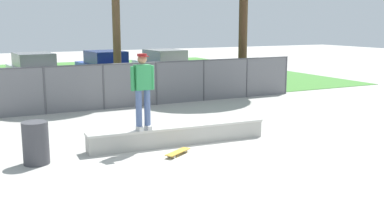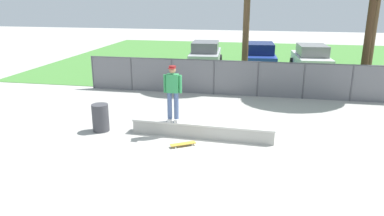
{
  "view_description": "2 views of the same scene",
  "coord_description": "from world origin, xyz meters",
  "px_view_note": "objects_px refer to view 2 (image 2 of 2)",
  "views": [
    {
      "loc": [
        -5.36,
        -9.53,
        3.05
      ],
      "look_at": [
        -0.08,
        1.0,
        0.83
      ],
      "focal_mm": 42.6,
      "sensor_mm": 36.0,
      "label": 1
    },
    {
      "loc": [
        1.21,
        -10.41,
        4.42
      ],
      "look_at": [
        -0.91,
        0.42,
        1.05
      ],
      "focal_mm": 34.3,
      "sensor_mm": 36.0,
      "label": 2
    }
  ],
  "objects_px": {
    "skateboarder": "(173,91)",
    "car_blue": "(260,56)",
    "concrete_ledge": "(202,130)",
    "car_silver": "(205,54)",
    "car_white": "(311,58)",
    "trash_bin": "(101,118)",
    "skateboard": "(183,144)"
  },
  "relations": [
    {
      "from": "skateboard",
      "to": "trash_bin",
      "type": "height_order",
      "value": "trash_bin"
    },
    {
      "from": "concrete_ledge",
      "to": "skateboard",
      "type": "height_order",
      "value": "concrete_ledge"
    },
    {
      "from": "concrete_ledge",
      "to": "car_white",
      "type": "distance_m",
      "value": 12.73
    },
    {
      "from": "car_blue",
      "to": "skateboarder",
      "type": "bearing_deg",
      "value": -101.8
    },
    {
      "from": "concrete_ledge",
      "to": "skateboarder",
      "type": "height_order",
      "value": "skateboarder"
    },
    {
      "from": "skateboard",
      "to": "car_silver",
      "type": "bearing_deg",
      "value": 96.14
    },
    {
      "from": "skateboard",
      "to": "car_blue",
      "type": "xyz_separation_m",
      "value": [
        2.03,
        13.05,
        0.77
      ]
    },
    {
      "from": "concrete_ledge",
      "to": "car_silver",
      "type": "relative_size",
      "value": 1.09
    },
    {
      "from": "trash_bin",
      "to": "skateboard",
      "type": "bearing_deg",
      "value": -14.46
    },
    {
      "from": "skateboarder",
      "to": "car_blue",
      "type": "bearing_deg",
      "value": 78.2
    },
    {
      "from": "trash_bin",
      "to": "car_white",
      "type": "bearing_deg",
      "value": 55.75
    },
    {
      "from": "car_silver",
      "to": "trash_bin",
      "type": "bearing_deg",
      "value": -97.63
    },
    {
      "from": "concrete_ledge",
      "to": "car_silver",
      "type": "bearing_deg",
      "value": 98.62
    },
    {
      "from": "car_white",
      "to": "skateboard",
      "type": "bearing_deg",
      "value": -111.79
    },
    {
      "from": "trash_bin",
      "to": "concrete_ledge",
      "type": "bearing_deg",
      "value": 1.71
    },
    {
      "from": "car_blue",
      "to": "trash_bin",
      "type": "xyz_separation_m",
      "value": [
        -5.07,
        -12.26,
        -0.37
      ]
    },
    {
      "from": "concrete_ledge",
      "to": "trash_bin",
      "type": "height_order",
      "value": "trash_bin"
    },
    {
      "from": "skateboard",
      "to": "car_blue",
      "type": "distance_m",
      "value": 13.23
    },
    {
      "from": "skateboard",
      "to": "concrete_ledge",
      "type": "bearing_deg",
      "value": 63.69
    },
    {
      "from": "concrete_ledge",
      "to": "trash_bin",
      "type": "relative_size",
      "value": 5.01
    },
    {
      "from": "concrete_ledge",
      "to": "skateboard",
      "type": "xyz_separation_m",
      "value": [
        -0.44,
        -0.89,
        -0.17
      ]
    },
    {
      "from": "concrete_ledge",
      "to": "car_silver",
      "type": "height_order",
      "value": "car_silver"
    },
    {
      "from": "skateboard",
      "to": "trash_bin",
      "type": "distance_m",
      "value": 3.17
    },
    {
      "from": "skateboard",
      "to": "car_blue",
      "type": "relative_size",
      "value": 0.18
    },
    {
      "from": "concrete_ledge",
      "to": "skateboard",
      "type": "distance_m",
      "value": 1.01
    },
    {
      "from": "car_silver",
      "to": "trash_bin",
      "type": "xyz_separation_m",
      "value": [
        -1.64,
        -12.24,
        -0.37
      ]
    },
    {
      "from": "concrete_ledge",
      "to": "car_blue",
      "type": "relative_size",
      "value": 1.09
    },
    {
      "from": "skateboard",
      "to": "car_silver",
      "type": "relative_size",
      "value": 0.18
    },
    {
      "from": "car_white",
      "to": "trash_bin",
      "type": "distance_m",
      "value": 14.45
    },
    {
      "from": "concrete_ledge",
      "to": "car_white",
      "type": "bearing_deg",
      "value": 68.56
    },
    {
      "from": "skateboard",
      "to": "car_silver",
      "type": "xyz_separation_m",
      "value": [
        -1.4,
        13.03,
        0.77
      ]
    },
    {
      "from": "skateboarder",
      "to": "car_silver",
      "type": "distance_m",
      "value": 12.22
    }
  ]
}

